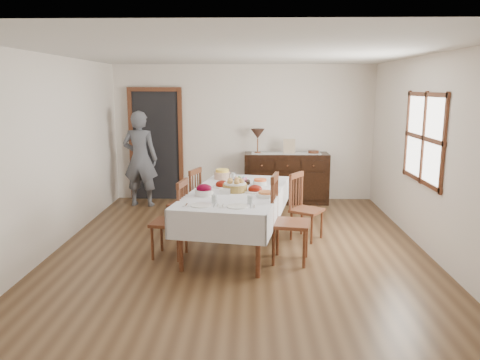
{
  "coord_description": "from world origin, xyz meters",
  "views": [
    {
      "loc": [
        0.15,
        -6.05,
        2.17
      ],
      "look_at": [
        0.0,
        0.1,
        0.95
      ],
      "focal_mm": 35.0,
      "sensor_mm": 36.0,
      "label": 1
    }
  ],
  "objects_px": {
    "chair_left_near": "(173,218)",
    "table_lamp": "(258,135)",
    "chair_right_far": "(304,206)",
    "dining_table": "(236,197)",
    "chair_left_far": "(188,200)",
    "person": "(140,156)",
    "chair_right_near": "(286,218)",
    "sideboard": "(286,178)"
  },
  "relations": [
    {
      "from": "dining_table",
      "to": "table_lamp",
      "type": "relative_size",
      "value": 5.43
    },
    {
      "from": "chair_right_far",
      "to": "sideboard",
      "type": "height_order",
      "value": "chair_right_far"
    },
    {
      "from": "dining_table",
      "to": "chair_right_far",
      "type": "bearing_deg",
      "value": 32.68
    },
    {
      "from": "chair_left_near",
      "to": "table_lamp",
      "type": "bearing_deg",
      "value": 168.33
    },
    {
      "from": "sideboard",
      "to": "person",
      "type": "bearing_deg",
      "value": -173.24
    },
    {
      "from": "person",
      "to": "table_lamp",
      "type": "distance_m",
      "value": 2.21
    },
    {
      "from": "dining_table",
      "to": "sideboard",
      "type": "bearing_deg",
      "value": 81.91
    },
    {
      "from": "chair_right_far",
      "to": "person",
      "type": "distance_m",
      "value": 3.41
    },
    {
      "from": "chair_right_near",
      "to": "dining_table",
      "type": "bearing_deg",
      "value": 61.42
    },
    {
      "from": "chair_right_near",
      "to": "chair_right_far",
      "type": "relative_size",
      "value": 1.16
    },
    {
      "from": "sideboard",
      "to": "person",
      "type": "relative_size",
      "value": 0.84
    },
    {
      "from": "chair_left_near",
      "to": "chair_left_far",
      "type": "distance_m",
      "value": 1.04
    },
    {
      "from": "chair_right_far",
      "to": "chair_left_far",
      "type": "bearing_deg",
      "value": 114.97
    },
    {
      "from": "chair_left_near",
      "to": "chair_right_near",
      "type": "relative_size",
      "value": 0.91
    },
    {
      "from": "chair_left_near",
      "to": "chair_left_far",
      "type": "height_order",
      "value": "chair_left_near"
    },
    {
      "from": "chair_left_far",
      "to": "person",
      "type": "bearing_deg",
      "value": -128.28
    },
    {
      "from": "dining_table",
      "to": "chair_left_near",
      "type": "xyz_separation_m",
      "value": [
        -0.81,
        -0.39,
        -0.19
      ]
    },
    {
      "from": "chair_right_far",
      "to": "person",
      "type": "relative_size",
      "value": 0.51
    },
    {
      "from": "chair_left_near",
      "to": "table_lamp",
      "type": "xyz_separation_m",
      "value": [
        1.12,
        2.97,
        0.79
      ]
    },
    {
      "from": "chair_left_far",
      "to": "person",
      "type": "xyz_separation_m",
      "value": [
        -1.09,
        1.63,
        0.44
      ]
    },
    {
      "from": "chair_right_far",
      "to": "sideboard",
      "type": "bearing_deg",
      "value": 35.8
    },
    {
      "from": "chair_left_near",
      "to": "chair_right_near",
      "type": "bearing_deg",
      "value": 93.94
    },
    {
      "from": "chair_left_near",
      "to": "chair_right_far",
      "type": "distance_m",
      "value": 1.94
    },
    {
      "from": "chair_right_near",
      "to": "person",
      "type": "relative_size",
      "value": 0.59
    },
    {
      "from": "chair_right_far",
      "to": "table_lamp",
      "type": "bearing_deg",
      "value": 49.75
    },
    {
      "from": "person",
      "to": "sideboard",
      "type": "bearing_deg",
      "value": -167.95
    },
    {
      "from": "dining_table",
      "to": "person",
      "type": "distance_m",
      "value": 2.94
    },
    {
      "from": "chair_right_far",
      "to": "table_lamp",
      "type": "distance_m",
      "value": 2.42
    },
    {
      "from": "chair_right_far",
      "to": "person",
      "type": "height_order",
      "value": "person"
    },
    {
      "from": "dining_table",
      "to": "chair_left_far",
      "type": "xyz_separation_m",
      "value": [
        -0.76,
        0.65,
        -0.21
      ]
    },
    {
      "from": "dining_table",
      "to": "chair_right_far",
      "type": "relative_size",
      "value": 2.59
    },
    {
      "from": "table_lamp",
      "to": "dining_table",
      "type": "bearing_deg",
      "value": -97.01
    },
    {
      "from": "chair_left_far",
      "to": "chair_right_far",
      "type": "relative_size",
      "value": 1.03
    },
    {
      "from": "chair_left_far",
      "to": "chair_right_near",
      "type": "height_order",
      "value": "chair_right_near"
    },
    {
      "from": "table_lamp",
      "to": "sideboard",
      "type": "bearing_deg",
      "value": 2.03
    },
    {
      "from": "chair_right_far",
      "to": "chair_left_near",
      "type": "bearing_deg",
      "value": 147.23
    },
    {
      "from": "dining_table",
      "to": "chair_right_far",
      "type": "distance_m",
      "value": 1.06
    },
    {
      "from": "chair_left_far",
      "to": "chair_right_near",
      "type": "xyz_separation_m",
      "value": [
        1.4,
        -1.17,
        0.06
      ]
    },
    {
      "from": "table_lamp",
      "to": "chair_right_near",
      "type": "bearing_deg",
      "value": -84.04
    },
    {
      "from": "chair_left_far",
      "to": "chair_right_near",
      "type": "relative_size",
      "value": 0.89
    },
    {
      "from": "chair_right_near",
      "to": "person",
      "type": "distance_m",
      "value": 3.76
    },
    {
      "from": "chair_right_far",
      "to": "table_lamp",
      "type": "height_order",
      "value": "table_lamp"
    }
  ]
}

